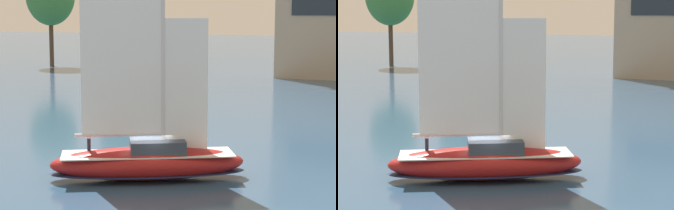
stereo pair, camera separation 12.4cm
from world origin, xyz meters
The scene contains 3 objects.
ground_plane centered at (0.00, 0.00, 0.00)m, with size 400.00×400.00×0.00m, color #2D4C6B.
tree_shore_left centered at (-29.52, 57.14, 10.88)m, with size 7.55×7.55×15.55m.
sailboat_main centered at (0.02, 0.01, 1.18)m, with size 11.15×7.86×15.09m.
Camera 1 is at (14.55, -32.67, 9.46)m, focal length 70.00 mm.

